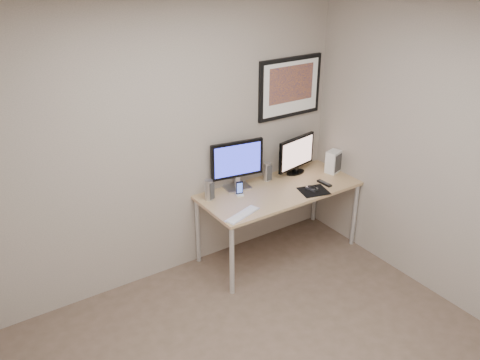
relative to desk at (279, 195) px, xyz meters
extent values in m
plane|color=white|center=(-1.00, -1.35, 1.94)|extent=(3.60, 3.60, 0.00)
plane|color=gray|center=(-1.00, 0.35, 0.64)|extent=(3.60, 0.00, 3.60)
plane|color=gray|center=(0.80, -1.35, 0.64)|extent=(0.00, 3.40, 3.40)
cube|color=olive|center=(0.00, 0.00, 0.05)|extent=(1.60, 0.70, 0.03)
cylinder|color=silver|center=(-0.76, -0.31, -0.31)|extent=(0.04, 0.04, 0.70)
cylinder|color=silver|center=(-0.76, 0.31, -0.31)|extent=(0.04, 0.04, 0.70)
cylinder|color=silver|center=(0.76, -0.31, -0.31)|extent=(0.04, 0.04, 0.70)
cylinder|color=silver|center=(0.76, 0.31, -0.31)|extent=(0.04, 0.04, 0.70)
cube|color=black|center=(0.35, 0.33, 0.96)|extent=(0.75, 0.03, 0.60)
cube|color=white|center=(0.35, 0.32, 0.96)|extent=(0.67, 0.00, 0.52)
cube|color=orange|center=(0.35, 0.31, 1.00)|extent=(0.54, 0.00, 0.36)
cube|color=#B6B6BB|center=(-0.34, 0.25, 0.08)|extent=(0.27, 0.21, 0.02)
cube|color=#B6B6BB|center=(-0.34, 0.25, 0.14)|extent=(0.05, 0.05, 0.11)
cube|color=black|center=(-0.34, 0.25, 0.37)|extent=(0.53, 0.12, 0.36)
cube|color=#2228B3|center=(-0.34, 0.23, 0.37)|extent=(0.47, 0.08, 0.31)
cube|color=black|center=(0.37, 0.21, 0.07)|extent=(0.23, 0.16, 0.02)
cube|color=black|center=(0.37, 0.21, 0.11)|extent=(0.06, 0.05, 0.05)
cube|color=black|center=(0.37, 0.21, 0.30)|extent=(0.51, 0.13, 0.33)
cube|color=#D1A092|center=(0.37, 0.19, 0.30)|extent=(0.45, 0.09, 0.28)
cylinder|color=#B6B6BB|center=(-0.69, 0.19, 0.17)|extent=(0.10, 0.10, 0.20)
cylinder|color=#B6B6BB|center=(0.02, 0.23, 0.16)|extent=(0.08, 0.08, 0.19)
cube|color=black|center=(-0.40, 0.10, 0.14)|extent=(0.08, 0.08, 0.15)
cube|color=silver|center=(-0.60, -0.24, 0.07)|extent=(0.40, 0.22, 0.01)
cube|color=black|center=(0.25, -0.22, 0.07)|extent=(0.32, 0.30, 0.00)
ellipsoid|color=black|center=(0.26, -0.19, 0.09)|extent=(0.08, 0.12, 0.04)
cube|color=black|center=(0.44, -0.16, 0.08)|extent=(0.05, 0.17, 0.02)
cube|color=silver|center=(0.71, 0.01, 0.18)|extent=(0.18, 0.15, 0.23)
camera|label=1|loc=(-2.79, -3.50, 2.28)|focal=38.00mm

